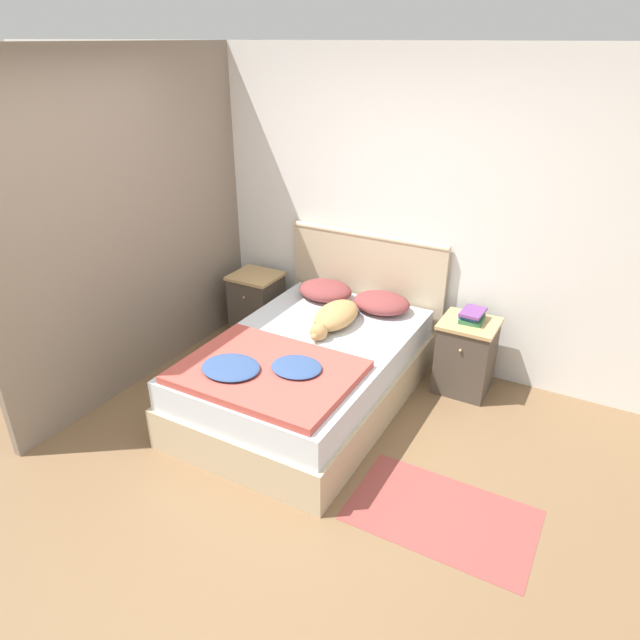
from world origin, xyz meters
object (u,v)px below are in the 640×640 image
nightstand_right (466,356)px  book_stack (472,316)px  bed (307,373)px  nightstand_left (257,304)px  pillow_left (325,290)px  dog (335,317)px  pillow_right (381,303)px

nightstand_right → book_stack: (0.00, 0.02, 0.34)m
bed → nightstand_left: size_ratio=3.35×
nightstand_left → pillow_left: (0.74, -0.01, 0.30)m
nightstand_right → pillow_left: size_ratio=1.27×
nightstand_left → dog: size_ratio=0.85×
bed → book_stack: 1.34m
pillow_left → book_stack: book_stack is taller
pillow_right → dog: dog is taller
book_stack → bed: bearing=-141.4°
dog → pillow_right: bearing=63.9°
nightstand_left → pillow_right: bearing=-0.2°
nightstand_left → dog: 1.18m
nightstand_left → book_stack: bearing=0.7°
pillow_left → book_stack: 1.27m
pillow_left → book_stack: size_ratio=2.05×
dog → book_stack: size_ratio=3.07×
nightstand_left → nightstand_right: bearing=0.0°
bed → pillow_right: pillow_right is taller
bed → dog: (0.06, 0.35, 0.35)m
nightstand_right → book_stack: size_ratio=2.61×
nightstand_right → book_stack: 0.35m
nightstand_right → pillow_left: 1.30m
nightstand_right → pillow_left: pillow_left is taller
nightstand_left → pillow_right: (1.27, -0.01, 0.30)m
pillow_left → book_stack: bearing=1.4°
book_stack → pillow_left: bearing=-178.6°
bed → pillow_left: size_ratio=4.25×
nightstand_left → pillow_left: bearing=-0.4°
nightstand_right → dog: 1.09m
nightstand_right → book_stack: bearing=82.3°
nightstand_right → dog: (-0.95, -0.43, 0.31)m
nightstand_right → pillow_left: (-1.27, -0.01, 0.30)m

